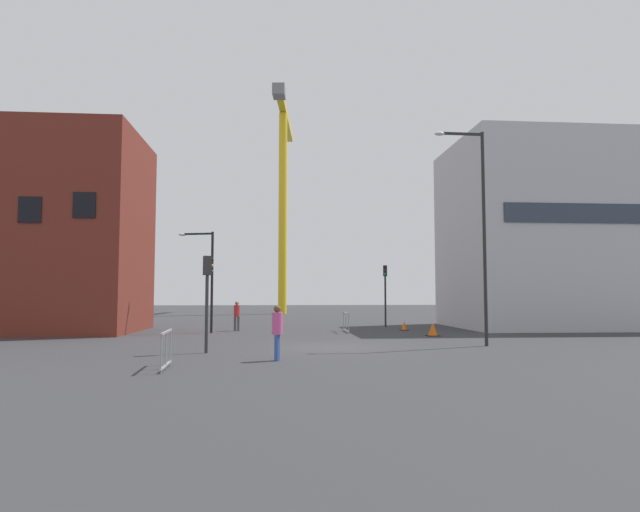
{
  "coord_description": "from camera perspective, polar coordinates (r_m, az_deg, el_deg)",
  "views": [
    {
      "loc": [
        -2.14,
        -21.71,
        2.14
      ],
      "look_at": [
        0.0,
        4.14,
        3.95
      ],
      "focal_mm": 30.38,
      "sensor_mm": 36.0,
      "label": 1
    }
  ],
  "objects": [
    {
      "name": "ground",
      "position": [
        21.92,
        0.91,
        -9.59
      ],
      "size": [
        160.0,
        160.0,
        0.0
      ],
      "primitive_type": "plane",
      "color": "#333335"
    },
    {
      "name": "brick_building",
      "position": [
        33.9,
        -25.57,
        2.25
      ],
      "size": [
        8.63,
        8.08,
        11.19
      ],
      "color": "maroon",
      "rests_on": "ground"
    },
    {
      "name": "office_block",
      "position": [
        38.23,
        24.13,
        2.0
      ],
      "size": [
        13.98,
        9.36,
        11.79
      ],
      "color": "#B7B7BC",
      "rests_on": "ground"
    },
    {
      "name": "construction_crane",
      "position": [
        59.43,
        -3.9,
        8.58
      ],
      "size": [
        2.57,
        17.44,
        22.65
      ],
      "color": "yellow",
      "rests_on": "ground"
    },
    {
      "name": "streetlamp_tall",
      "position": [
        23.43,
        16.37,
        3.65
      ],
      "size": [
        2.14,
        0.24,
        8.91
      ],
      "color": "#232326",
      "rests_on": "ground"
    },
    {
      "name": "streetlamp_short",
      "position": [
        30.51,
        -11.85,
        -1.49
      ],
      "size": [
        2.0,
        0.63,
        5.56
      ],
      "color": "black",
      "rests_on": "ground"
    },
    {
      "name": "traffic_light_corner",
      "position": [
        35.52,
        6.89,
        -3.1
      ],
      "size": [
        0.31,
        0.39,
        3.98
      ],
      "color": "#232326",
      "rests_on": "ground"
    },
    {
      "name": "traffic_light_median",
      "position": [
        20.14,
        -11.79,
        -3.2
      ],
      "size": [
        0.39,
        0.32,
        3.51
      ],
      "color": "#2D2D30",
      "rests_on": "ground"
    },
    {
      "name": "pedestrian_walking",
      "position": [
        31.67,
        -8.75,
        -6.03
      ],
      "size": [
        0.34,
        0.34,
        1.7
      ],
      "color": "#4C4C51",
      "rests_on": "ground"
    },
    {
      "name": "pedestrian_waiting",
      "position": [
        17.54,
        -4.53,
        -7.6
      ],
      "size": [
        0.34,
        0.34,
        1.76
      ],
      "color": "#33519E",
      "rests_on": "ground"
    },
    {
      "name": "safety_barrier_right_run",
      "position": [
        30.37,
        2.75,
        -6.96
      ],
      "size": [
        0.08,
        2.28,
        1.08
      ],
      "color": "gray",
      "rests_on": "ground"
    },
    {
      "name": "safety_barrier_left_run",
      "position": [
        16.21,
        -15.91,
        -9.42
      ],
      "size": [
        0.17,
        1.98,
        1.08
      ],
      "color": "gray",
      "rests_on": "ground"
    },
    {
      "name": "traffic_cone_on_verge",
      "position": [
        32.35,
        8.87,
        -7.33
      ],
      "size": [
        0.49,
        0.49,
        0.5
      ],
      "color": "black",
      "rests_on": "ground"
    },
    {
      "name": "traffic_cone_orange",
      "position": [
        28.28,
        11.81,
        -7.62
      ],
      "size": [
        0.65,
        0.65,
        0.66
      ],
      "color": "black",
      "rests_on": "ground"
    }
  ]
}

